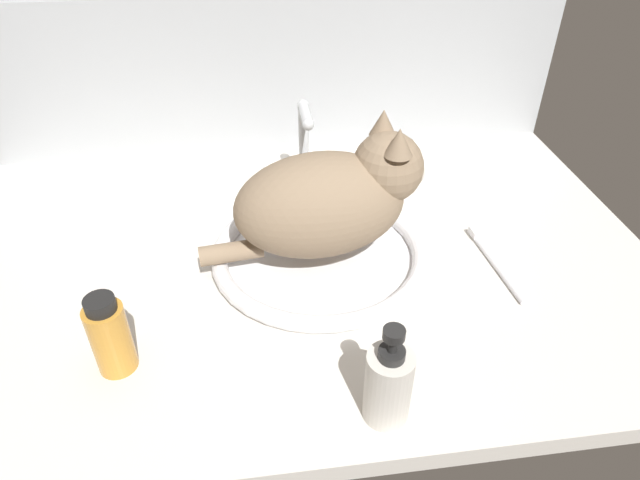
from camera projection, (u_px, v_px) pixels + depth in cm
name	position (u px, v px, depth cm)	size (l,w,h in cm)	color
countertop	(298.00, 262.00, 95.55)	(120.92, 78.83, 3.00)	silver
backsplash_wall	(276.00, 83.00, 117.96)	(120.92, 2.40, 35.81)	#B2B7BC
sink_basin	(320.00, 253.00, 93.15)	(36.20, 36.20, 2.72)	white
faucet	(305.00, 157.00, 107.33)	(19.07, 11.12, 18.60)	silver
cat	(334.00, 198.00, 87.28)	(36.73, 20.40, 21.48)	#8C755B
amber_bottle	(110.00, 336.00, 71.98)	(5.17, 5.17, 12.16)	gold
soap_pump_bottle	(388.00, 384.00, 65.88)	(5.71, 5.71, 14.77)	silver
toothbrush	(494.00, 262.00, 92.28)	(2.59, 19.03, 1.70)	silver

